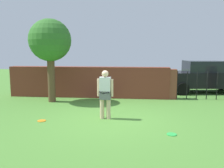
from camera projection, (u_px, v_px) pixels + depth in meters
The scene contains 8 objects.
ground_plane at pixel (111, 120), 7.68m from camera, with size 40.00×40.00×0.00m, color #4C8433.
brick_wall at pixel (88, 82), 11.36m from camera, with size 7.74×0.50×1.49m, color brown.
tree at pixel (50, 41), 10.07m from camera, with size 1.82×1.82×3.62m.
person at pixel (105, 92), 7.69m from camera, with size 0.54×0.24×1.62m.
fence_gate at pixel (202, 84), 10.85m from camera, with size 3.24×0.44×1.40m.
car at pixel (204, 77), 12.66m from camera, with size 4.35×2.24×1.72m.
frisbee_green at pixel (172, 134), 6.32m from camera, with size 0.27×0.27×0.02m, color green.
frisbee_orange at pixel (42, 121), 7.54m from camera, with size 0.27×0.27×0.02m, color orange.
Camera 1 is at (0.76, -7.40, 2.25)m, focal length 37.44 mm.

